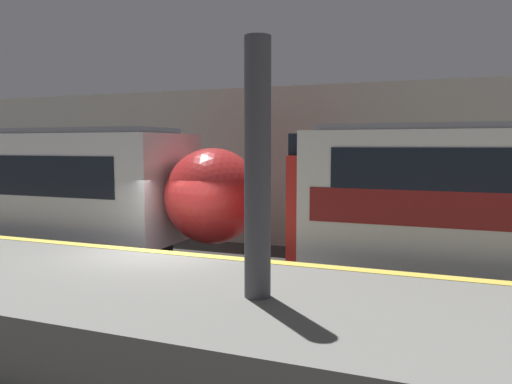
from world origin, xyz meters
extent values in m
plane|color=#33302D|center=(0.00, 0.00, 0.00)|extent=(120.00, 120.00, 0.00)
cube|color=slate|center=(0.00, -2.16, 0.54)|extent=(40.00, 4.32, 1.09)
cube|color=#EAD14C|center=(0.00, -0.15, 1.09)|extent=(40.00, 0.30, 0.01)
cube|color=#B2AD9E|center=(0.00, 6.46, 2.62)|extent=(50.00, 0.15, 5.23)
cylinder|color=#47474C|center=(3.11, -2.29, 2.99)|extent=(0.39, 0.39, 3.81)
ellipsoid|color=red|center=(0.03, 2.47, 2.03)|extent=(2.42, 2.73, 2.48)
sphere|color=#F2EFCC|center=(0.98, 2.47, 1.58)|extent=(0.20, 0.20, 0.20)
cube|color=red|center=(2.60, 2.47, 1.94)|extent=(0.25, 2.90, 2.36)
cube|color=black|center=(2.60, 2.47, 3.12)|extent=(0.25, 2.61, 0.94)
sphere|color=#EA4C42|center=(2.44, 1.80, 1.53)|extent=(0.18, 0.18, 0.18)
sphere|color=#EA4C42|center=(2.44, 3.14, 1.53)|extent=(0.18, 0.18, 0.18)
camera|label=1|loc=(5.74, -9.07, 3.35)|focal=35.00mm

